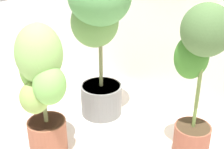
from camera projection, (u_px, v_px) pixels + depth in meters
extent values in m
cylinder|color=slate|center=(101.00, 99.00, 2.03)|extent=(0.27, 0.27, 0.21)
cylinder|color=#3C3525|center=(101.00, 87.00, 1.99)|extent=(0.25, 0.25, 0.02)
cylinder|color=olive|center=(100.00, 37.00, 1.85)|extent=(0.02, 0.02, 0.65)
ellipsoid|color=#609149|center=(95.00, 22.00, 1.87)|extent=(0.40, 0.40, 0.31)
cylinder|color=#99563D|center=(48.00, 135.00, 1.70)|extent=(0.21, 0.21, 0.18)
cylinder|color=#443122|center=(46.00, 122.00, 1.66)|extent=(0.19, 0.19, 0.02)
cylinder|color=olive|center=(42.00, 85.00, 1.56)|extent=(0.02, 0.02, 0.44)
ellipsoid|color=#84B75E|center=(39.00, 54.00, 1.49)|extent=(0.33, 0.32, 0.30)
ellipsoid|color=#7EBD52|center=(35.00, 69.00, 1.60)|extent=(0.20, 0.21, 0.25)
ellipsoid|color=#77B656|center=(50.00, 85.00, 1.48)|extent=(0.23, 0.24, 0.20)
ellipsoid|color=#8AAD54|center=(34.00, 97.00, 1.53)|extent=(0.19, 0.18, 0.17)
cylinder|color=brown|center=(191.00, 141.00, 1.65)|extent=(0.19, 0.19, 0.19)
cylinder|color=#3D2D1C|center=(193.00, 127.00, 1.61)|extent=(0.18, 0.18, 0.02)
cylinder|color=olive|center=(200.00, 75.00, 1.48)|extent=(0.02, 0.02, 0.59)
ellipsoid|color=#466737|center=(206.00, 30.00, 1.38)|extent=(0.25, 0.25, 0.25)
ellipsoid|color=#397426|center=(192.00, 57.00, 1.50)|extent=(0.17, 0.19, 0.23)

